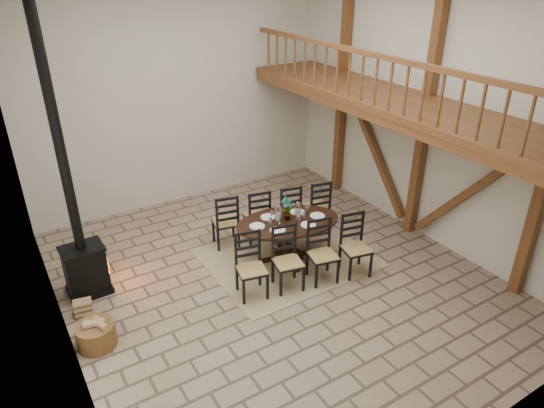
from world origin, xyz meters
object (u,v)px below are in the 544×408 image
wood_stove (79,237)px  log_stack (83,308)px  log_basket (96,334)px  dining_table (287,240)px

wood_stove → log_stack: size_ratio=15.94×
log_basket → log_stack: (-0.01, 0.82, -0.06)m
dining_table → log_basket: size_ratio=4.98×
dining_table → wood_stove: 3.70m
dining_table → log_stack: bearing=-173.1°
dining_table → wood_stove: bearing=177.5°
log_stack → dining_table: bearing=-5.3°
wood_stove → log_basket: size_ratio=8.68×
log_basket → wood_stove: bearing=81.2°
wood_stove → log_stack: 1.15m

